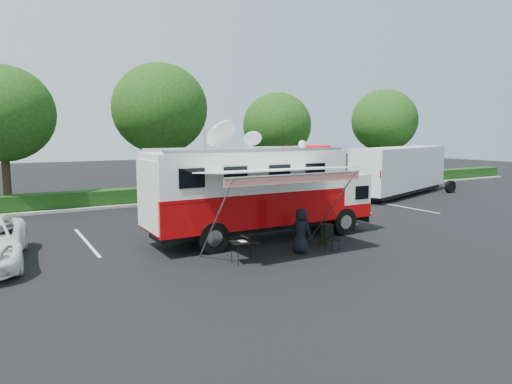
% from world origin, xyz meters
% --- Properties ---
extents(ground_plane, '(120.00, 120.00, 0.00)m').
position_xyz_m(ground_plane, '(0.00, 0.00, 0.00)').
color(ground_plane, black).
rests_on(ground_plane, ground).
extents(back_border, '(60.00, 6.14, 8.87)m').
position_xyz_m(back_border, '(1.14, 12.90, 5.00)').
color(back_border, '#9E998E').
rests_on(back_border, ground_plane).
extents(stall_lines, '(24.12, 5.50, 0.01)m').
position_xyz_m(stall_lines, '(-0.50, 3.00, 0.00)').
color(stall_lines, silver).
rests_on(stall_lines, ground_plane).
extents(command_truck, '(9.76, 2.68, 4.69)m').
position_xyz_m(command_truck, '(-0.08, -0.00, 2.01)').
color(command_truck, black).
rests_on(command_truck, ground_plane).
extents(awning, '(5.33, 2.74, 3.22)m').
position_xyz_m(awning, '(-0.96, -2.79, 3.02)').
color(awning, silver).
rests_on(awning, ground_plane).
extents(person, '(0.81, 0.95, 1.65)m').
position_xyz_m(person, '(0.05, -2.74, 0.00)').
color(person, black).
rests_on(person, ground_plane).
extents(folding_table, '(1.00, 0.79, 0.76)m').
position_xyz_m(folding_table, '(-2.39, -2.88, 0.71)').
color(folding_table, black).
rests_on(folding_table, ground_plane).
extents(folding_chair, '(0.46, 0.48, 0.92)m').
position_xyz_m(folding_chair, '(1.28, -2.92, 0.54)').
color(folding_chair, black).
rests_on(folding_chair, ground_plane).
extents(trash_bin, '(0.53, 0.53, 0.79)m').
position_xyz_m(trash_bin, '(1.73, -2.10, 0.40)').
color(trash_bin, black).
rests_on(trash_bin, ground_plane).
extents(semi_trailer, '(11.13, 5.85, 3.39)m').
position_xyz_m(semi_trailer, '(15.36, 6.70, 1.79)').
color(semi_trailer, white).
rests_on(semi_trailer, ground_plane).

